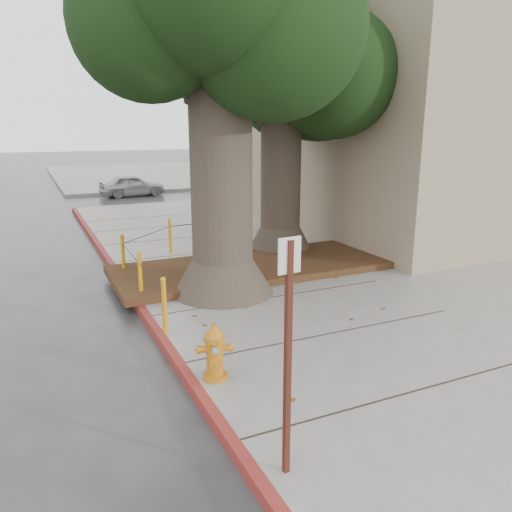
{
  "coord_description": "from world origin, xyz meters",
  "views": [
    {
      "loc": [
        -3.75,
        -6.34,
        3.42
      ],
      "look_at": [
        -0.0,
        1.76,
        1.1
      ],
      "focal_mm": 35.0,
      "sensor_mm": 36.0,
      "label": 1
    }
  ],
  "objects_px": {
    "signpost": "(288,346)",
    "car_silver": "(132,185)",
    "car_red": "(272,176)",
    "fire_hydrant": "(215,352)"
  },
  "relations": [
    {
      "from": "signpost",
      "to": "car_silver",
      "type": "relative_size",
      "value": 0.73
    },
    {
      "from": "car_silver",
      "to": "car_red",
      "type": "relative_size",
      "value": 0.82
    },
    {
      "from": "fire_hydrant",
      "to": "car_silver",
      "type": "bearing_deg",
      "value": 97.87
    },
    {
      "from": "fire_hydrant",
      "to": "signpost",
      "type": "distance_m",
      "value": 2.24
    },
    {
      "from": "car_silver",
      "to": "signpost",
      "type": "bearing_deg",
      "value": 168.84
    },
    {
      "from": "fire_hydrant",
      "to": "signpost",
      "type": "relative_size",
      "value": 0.34
    },
    {
      "from": "fire_hydrant",
      "to": "car_silver",
      "type": "height_order",
      "value": "car_silver"
    },
    {
      "from": "fire_hydrant",
      "to": "signpost",
      "type": "height_order",
      "value": "signpost"
    },
    {
      "from": "signpost",
      "to": "car_red",
      "type": "relative_size",
      "value": 0.6
    },
    {
      "from": "car_silver",
      "to": "fire_hydrant",
      "type": "bearing_deg",
      "value": 168.13
    }
  ]
}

